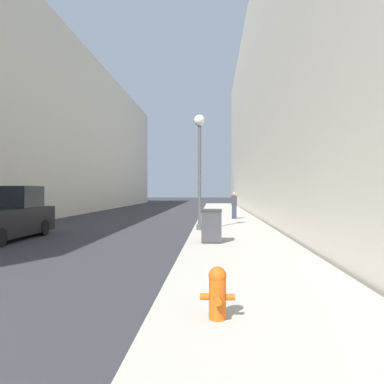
{
  "coord_description": "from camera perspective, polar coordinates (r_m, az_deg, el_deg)",
  "views": [
    {
      "loc": [
        5.1,
        -3.1,
        1.89
      ],
      "look_at": [
        3.86,
        18.87,
        1.81
      ],
      "focal_mm": 35.0,
      "sensor_mm": 36.0,
      "label": 1
    }
  ],
  "objects": [
    {
      "name": "sidewalk_right",
      "position": [
        21.2,
        5.75,
        -4.7
      ],
      "size": [
        3.69,
        60.0,
        0.15
      ],
      "color": "#B7B2A8",
      "rests_on": "ground"
    },
    {
      "name": "lamppost",
      "position": [
        16.62,
        1.15,
        6.21
      ],
      "size": [
        0.5,
        0.5,
        5.09
      ],
      "color": "#4C4C51",
      "rests_on": "sidewalk_right"
    },
    {
      "name": "fire_hydrant",
      "position": [
        5.24,
        3.9,
        -14.9
      ],
      "size": [
        0.47,
        0.36,
        0.71
      ],
      "color": "#D15614",
      "rests_on": "sidewalk_right"
    },
    {
      "name": "pedestrian_on_sidewalk",
      "position": [
        23.16,
        6.45,
        -2.05
      ],
      "size": [
        0.33,
        0.22,
        1.64
      ],
      "color": "#2D3347",
      "rests_on": "sidewalk_right"
    },
    {
      "name": "pickup_truck",
      "position": [
        16.06,
        -26.98,
        -3.47
      ],
      "size": [
        2.12,
        5.27,
        2.07
      ],
      "color": "black",
      "rests_on": "ground"
    },
    {
      "name": "trash_bin",
      "position": [
        12.64,
        2.98,
        -5.09
      ],
      "size": [
        0.68,
        0.72,
        1.11
      ],
      "color": "#3D3D42",
      "rests_on": "sidewalk_right"
    },
    {
      "name": "building_left_glass",
      "position": [
        33.81,
        -26.29,
        8.67
      ],
      "size": [
        12.0,
        60.0,
        13.75
      ],
      "color": "beige",
      "rests_on": "ground"
    },
    {
      "name": "building_right_stone",
      "position": [
        31.16,
        20.21,
        12.7
      ],
      "size": [
        12.0,
        60.0,
        17.26
      ],
      "color": "beige",
      "rests_on": "ground"
    }
  ]
}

